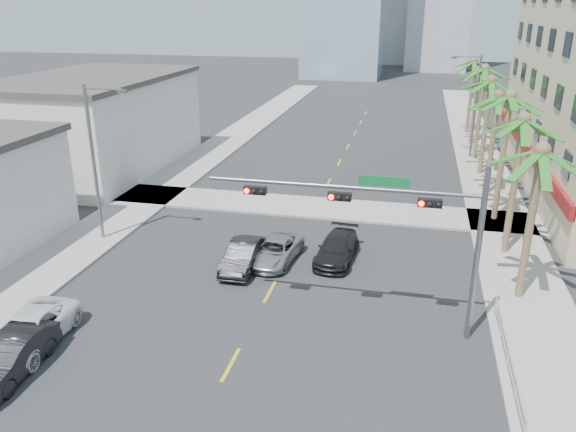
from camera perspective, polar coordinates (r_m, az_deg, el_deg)
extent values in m
cube|color=gray|center=(36.14, 21.19, -1.70)|extent=(4.00, 120.00, 0.15)
cube|color=gray|center=(40.05, -14.96, 1.20)|extent=(4.00, 120.00, 0.15)
cube|color=gray|center=(38.06, 2.72, 0.87)|extent=(80.00, 4.00, 0.15)
cube|color=maroon|center=(45.13, 23.14, 6.29)|extent=(0.30, 28.00, 0.80)
cube|color=beige|center=(49.50, -18.92, 8.72)|extent=(11.00, 18.00, 7.20)
cylinder|color=slate|center=(23.41, 18.62, -4.18)|extent=(0.24, 0.24, 7.20)
cylinder|color=slate|center=(22.47, 5.35, 2.96)|extent=(11.00, 0.16, 0.16)
cube|color=#0C662D|center=(22.23, 9.73, 3.48)|extent=(2.00, 0.05, 0.40)
cube|color=black|center=(22.29, 14.21, 1.29)|extent=(0.95, 0.28, 0.32)
sphere|color=#FF0C05|center=(22.13, 13.39, 1.22)|extent=(0.22, 0.22, 0.22)
cube|color=black|center=(22.44, 5.27, 1.99)|extent=(0.95, 0.28, 0.32)
sphere|color=#FF0C05|center=(22.33, 4.40, 1.92)|extent=(0.22, 0.22, 0.22)
cube|color=black|center=(23.13, -3.36, 2.62)|extent=(0.95, 0.28, 0.32)
sphere|color=#FF0C05|center=(23.07, -4.23, 2.55)|extent=(0.22, 0.22, 0.22)
cylinder|color=brown|center=(27.48, 23.33, -1.09)|extent=(0.36, 0.36, 7.20)
cylinder|color=brown|center=(32.26, 21.94, 2.58)|extent=(0.36, 0.36, 7.56)
cylinder|color=brown|center=(37.16, 20.90, 5.29)|extent=(0.36, 0.36, 7.92)
cylinder|color=brown|center=(42.25, 20.01, 6.65)|extent=(0.36, 0.36, 7.20)
cylinder|color=brown|center=(47.26, 19.39, 8.36)|extent=(0.36, 0.36, 7.56)
cylinder|color=brown|center=(52.30, 18.88, 9.74)|extent=(0.36, 0.36, 7.92)
cylinder|color=brown|center=(57.46, 18.40, 10.34)|extent=(0.36, 0.36, 7.20)
cylinder|color=brown|center=(62.55, 18.05, 11.33)|extent=(0.36, 0.36, 7.56)
cylinder|color=slate|center=(33.43, -19.10, 4.85)|extent=(0.20, 0.20, 9.00)
cylinder|color=slate|center=(32.02, -18.30, 12.18)|extent=(2.20, 0.12, 0.12)
cube|color=slate|center=(31.49, -16.52, 12.05)|extent=(0.50, 0.25, 0.18)
cylinder|color=slate|center=(52.17, 18.51, 10.36)|extent=(0.20, 0.20, 9.00)
cylinder|color=slate|center=(51.55, 17.81, 15.17)|extent=(2.20, 0.12, 0.12)
cube|color=slate|center=(51.48, 16.54, 15.18)|extent=(0.50, 0.25, 0.18)
cylinder|color=silver|center=(23.31, 21.40, -13.28)|extent=(0.08, 8.00, 0.08)
cylinder|color=silver|center=(23.12, 21.51, -12.56)|extent=(0.08, 8.00, 0.08)
cylinder|color=silver|center=(21.72, 22.06, -16.31)|extent=(0.08, 0.08, 1.00)
cylinder|color=silver|center=(23.33, 21.38, -13.39)|extent=(0.08, 0.08, 1.00)
cylinder|color=silver|center=(25.01, 20.80, -10.85)|extent=(0.08, 0.08, 1.00)
cylinder|color=silver|center=(26.72, 20.30, -8.63)|extent=(0.08, 0.08, 1.00)
imported|color=black|center=(23.88, -26.34, -12.72)|extent=(1.80, 4.50, 1.45)
imported|color=white|center=(25.24, -24.95, -10.65)|extent=(2.72, 5.25, 1.41)
imported|color=black|center=(29.46, -4.64, -4.04)|extent=(1.56, 4.28, 1.40)
imported|color=#B1B1B6|center=(30.14, -1.27, -3.56)|extent=(2.57, 4.66, 1.23)
imported|color=black|center=(30.39, 4.98, -3.31)|extent=(2.16, 4.70, 1.33)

